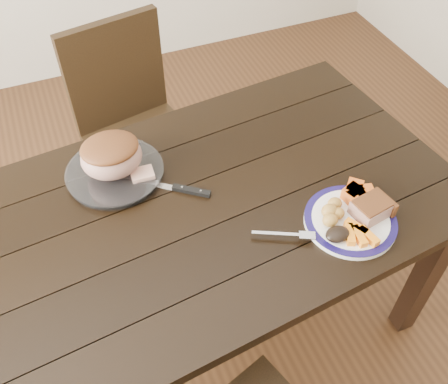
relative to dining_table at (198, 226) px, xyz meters
name	(u,v)px	position (x,y,z in m)	size (l,w,h in m)	color
ground	(204,325)	(0.00, 0.00, -0.66)	(4.00, 4.00, 0.00)	#472B16
dining_table	(198,226)	(0.00, 0.00, 0.00)	(1.69, 1.06, 0.75)	black
chair_far	(133,121)	(-0.03, 0.74, -0.13)	(0.50, 0.51, 0.93)	black
dinner_plate	(350,221)	(0.39, -0.23, 0.10)	(0.27, 0.27, 0.02)	white
plate_rim	(351,219)	(0.39, -0.23, 0.11)	(0.27, 0.27, 0.02)	#150E46
serving_platter	(115,173)	(-0.19, 0.22, 0.10)	(0.30, 0.30, 0.02)	white
pork_slice	(371,209)	(0.45, -0.23, 0.14)	(0.10, 0.08, 0.05)	#A87767
roasted_potatoes	(332,212)	(0.34, -0.20, 0.13)	(0.09, 0.09, 0.04)	gold
carrot_batons	(358,233)	(0.37, -0.29, 0.12)	(0.09, 0.11, 0.02)	orange
pumpkin_wedges	(357,194)	(0.44, -0.17, 0.13)	(0.10, 0.09, 0.04)	orange
dark_mushroom	(338,234)	(0.32, -0.27, 0.13)	(0.07, 0.05, 0.03)	black
fork	(288,235)	(0.20, -0.21, 0.11)	(0.17, 0.09, 0.00)	silver
roast_joint	(112,157)	(-0.19, 0.22, 0.17)	(0.19, 0.16, 0.12)	#AC7769
cut_slice	(142,174)	(-0.12, 0.17, 0.12)	(0.07, 0.06, 0.02)	tan
carving_knife	(179,188)	(-0.03, 0.08, 0.10)	(0.27, 0.21, 0.01)	silver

